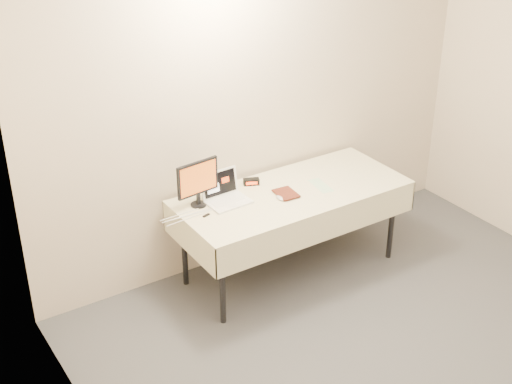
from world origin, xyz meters
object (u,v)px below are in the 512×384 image
table (292,198)px  book (278,185)px  monitor (198,180)px  laptop (225,194)px

table → book: 0.22m
table → monitor: bearing=164.8°
table → monitor: size_ratio=5.14×
table → book: bearing=-173.0°
monitor → book: size_ratio=1.80×
laptop → book: laptop is taller
table → laptop: laptop is taller
table → laptop: size_ratio=5.66×
monitor → laptop: bearing=-19.0°
table → book: (-0.15, -0.02, 0.16)m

